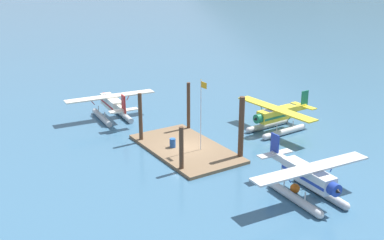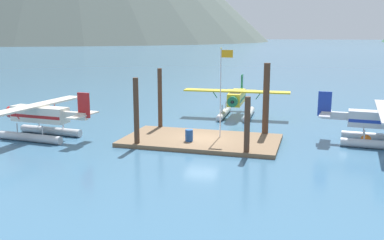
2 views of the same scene
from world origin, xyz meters
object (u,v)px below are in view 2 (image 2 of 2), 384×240
object	(u,v)px
fuel_drum	(189,135)
seaplane_yellow_bow_centre	(237,101)
mooring_buoy	(366,140)
seaplane_cream_port_aft	(40,119)
seaplane_silver_stbd_fwd	(383,125)
flagpole	(222,83)

from	to	relation	value
fuel_drum	seaplane_yellow_bow_centre	distance (m)	12.08
mooring_buoy	seaplane_yellow_bow_centre	distance (m)	14.05
seaplane_cream_port_aft	seaplane_silver_stbd_fwd	distance (m)	26.26
fuel_drum	mooring_buoy	bearing A→B (deg)	16.22
seaplane_silver_stbd_fwd	seaplane_yellow_bow_centre	bearing A→B (deg)	146.83
fuel_drum	seaplane_cream_port_aft	xyz separation A→B (m)	(-11.99, -1.13, 0.84)
flagpole	mooring_buoy	world-z (taller)	flagpole
flagpole	mooring_buoy	size ratio (longest dim) A/B	8.85
seaplane_silver_stbd_fwd	flagpole	bearing A→B (deg)	-170.69
flagpole	mooring_buoy	xyz separation A→B (m)	(10.66, 1.74, -4.12)
seaplane_yellow_bow_centre	seaplane_cream_port_aft	world-z (taller)	same
mooring_buoy	seaplane_yellow_bow_centre	xyz separation A→B (m)	(-11.29, 8.27, 1.19)
fuel_drum	mooring_buoy	distance (m)	13.23
flagpole	seaplane_yellow_bow_centre	bearing A→B (deg)	93.65
seaplane_cream_port_aft	seaplane_silver_stbd_fwd	bearing A→B (deg)	11.00
flagpole	seaplane_cream_port_aft	size ratio (longest dim) A/B	0.65
seaplane_yellow_bow_centre	seaplane_silver_stbd_fwd	size ratio (longest dim) A/B	1.00
flagpole	fuel_drum	bearing A→B (deg)	-136.27
mooring_buoy	seaplane_cream_port_aft	xyz separation A→B (m)	(-24.69, -4.83, 1.19)
mooring_buoy	flagpole	bearing A→B (deg)	-170.71
seaplane_cream_port_aft	seaplane_silver_stbd_fwd	size ratio (longest dim) A/B	1.00
mooring_buoy	seaplane_silver_stbd_fwd	xyz separation A→B (m)	(1.08, 0.18, 1.19)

